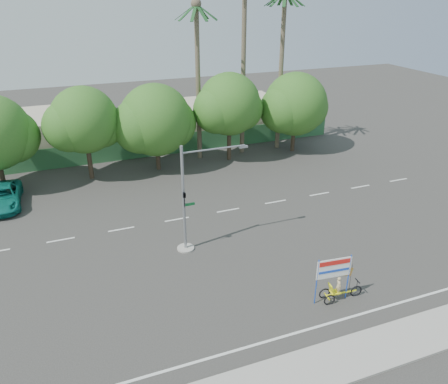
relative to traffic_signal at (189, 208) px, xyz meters
name	(u,v)px	position (x,y,z in m)	size (l,w,h in m)	color
ground	(246,275)	(2.20, -3.98, -2.92)	(120.00, 120.00, 0.00)	#33302D
sidewalk_near	(314,369)	(2.20, -11.48, -2.86)	(50.00, 2.40, 0.12)	gray
fence	(160,146)	(2.20, 17.52, -1.92)	(38.00, 0.08, 2.00)	#336B3D
building_left	(50,134)	(-7.80, 22.02, -0.92)	(12.00, 8.00, 4.00)	beige
building_right	(220,118)	(10.20, 22.02, -1.12)	(14.00, 8.00, 3.60)	beige
tree_left	(84,122)	(-4.85, 14.02, 2.14)	(6.66, 5.60, 8.07)	#473828
tree_center	(155,122)	(1.14, 14.02, 1.55)	(7.62, 6.40, 7.85)	#473828
tree_right	(229,106)	(8.15, 14.02, 2.32)	(6.90, 5.80, 8.36)	#473828
tree_far_right	(295,106)	(15.15, 14.02, 1.73)	(7.38, 6.20, 7.94)	#473828
palm_tall	(244,45)	(10.20, 15.52, 7.55)	(3.73, 3.79, 17.45)	#70604C
palm_mid	(282,54)	(14.20, 15.52, 6.48)	(3.73, 3.79, 15.45)	#70604C
palm_short	(198,65)	(5.70, 15.52, 5.94)	(3.73, 3.79, 14.45)	#70604C
traffic_signal	(189,208)	(0.00, 0.00, 0.00)	(4.72, 1.10, 7.00)	gray
trike_billboard	(337,283)	(5.79, -7.70, -1.79)	(2.84, 0.76, 2.79)	black
pickup_truck	(3,197)	(-11.65, 10.87, -2.15)	(2.56, 5.55, 1.54)	#107568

